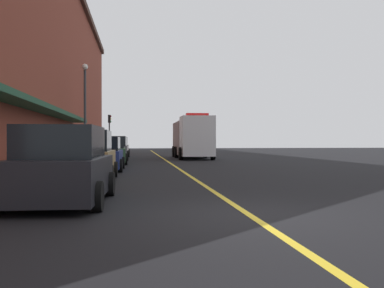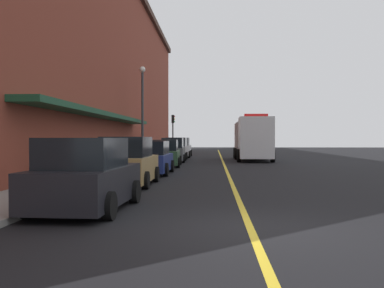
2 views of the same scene
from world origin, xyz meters
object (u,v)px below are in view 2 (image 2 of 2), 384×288
(parked_car_1, at_px, (128,163))
(parked_car_3, at_px, (164,154))
(parking_meter_0, at_px, (156,148))
(parked_car_4, at_px, (173,151))
(parked_car_6, at_px, (181,148))
(parking_meter_1, at_px, (163,147))
(parked_car_0, at_px, (86,177))
(street_lamp_left, at_px, (142,103))
(parked_car_2, at_px, (151,159))
(box_truck, at_px, (252,139))
(traffic_light_near, at_px, (173,126))
(parked_car_5, at_px, (177,149))
(parking_meter_3, at_px, (156,148))
(parking_meter_2, at_px, (98,157))

(parked_car_1, xyz_separation_m, parked_car_3, (0.12, 11.54, -0.06))
(parked_car_3, xyz_separation_m, parking_meter_0, (-1.45, 6.94, 0.25))
(parked_car_4, xyz_separation_m, parked_car_6, (-0.09, 10.17, 0.01))
(parked_car_1, distance_m, parking_meter_1, 23.45)
(parked_car_0, distance_m, parked_car_1, 5.89)
(parked_car_3, bearing_deg, street_lamp_left, 25.83)
(street_lamp_left, bearing_deg, parked_car_4, 38.34)
(parked_car_2, xyz_separation_m, box_truck, (6.39, 14.75, 0.96))
(parked_car_4, bearing_deg, parked_car_1, 177.76)
(box_truck, distance_m, street_lamp_left, 10.01)
(parked_car_1, bearing_deg, parked_car_4, -0.03)
(parking_meter_0, height_order, traffic_light_near, traffic_light_near)
(parked_car_0, height_order, box_truck, box_truck)
(parked_car_1, distance_m, box_truck, 21.14)
(parked_car_1, relative_size, parked_car_4, 0.86)
(parked_car_5, xyz_separation_m, parking_meter_1, (-1.35, 1.07, 0.19))
(parking_meter_1, bearing_deg, parking_meter_0, -90.00)
(parking_meter_3, relative_size, traffic_light_near, 0.31)
(parked_car_2, bearing_deg, parked_car_5, 0.75)
(parking_meter_3, bearing_deg, parking_meter_2, -90.00)
(parking_meter_3, bearing_deg, parked_car_6, 81.07)
(parked_car_1, bearing_deg, parked_car_6, 0.37)
(parking_meter_1, bearing_deg, box_truck, -22.97)
(parked_car_2, height_order, street_lamp_left, street_lamp_left)
(parked_car_1, relative_size, parked_car_2, 0.95)
(parked_car_1, distance_m, parking_meter_3, 18.31)
(parked_car_6, bearing_deg, parking_meter_2, 177.03)
(parked_car_4, height_order, parking_meter_0, parked_car_4)
(parking_meter_0, relative_size, parking_meter_2, 1.00)
(parked_car_3, distance_m, parking_meter_3, 6.88)
(parked_car_5, bearing_deg, parked_car_2, -177.73)
(parked_car_1, bearing_deg, parked_car_0, -178.52)
(parked_car_2, relative_size, parked_car_6, 1.07)
(parking_meter_3, distance_m, traffic_light_near, 14.49)
(parked_car_4, height_order, traffic_light_near, traffic_light_near)
(parked_car_0, xyz_separation_m, parked_car_1, (-0.10, 5.89, 0.02))
(parking_meter_2, distance_m, traffic_light_near, 31.96)
(parked_car_5, distance_m, parking_meter_1, 1.73)
(parking_meter_1, bearing_deg, parked_car_1, -86.76)
(traffic_light_near, bearing_deg, parking_meter_3, -90.25)
(parking_meter_3, bearing_deg, parked_car_5, 71.68)
(parked_car_3, relative_size, parked_car_6, 1.14)
(parked_car_4, height_order, parking_meter_2, parked_car_4)
(parked_car_5, bearing_deg, parked_car_0, -177.89)
(parked_car_3, bearing_deg, parking_meter_3, 10.00)
(box_truck, distance_m, parking_meter_2, 20.92)
(parked_car_1, height_order, street_lamp_left, street_lamp_left)
(parked_car_1, distance_m, parked_car_2, 5.34)
(street_lamp_left, bearing_deg, parked_car_6, 80.36)
(parked_car_0, bearing_deg, parked_car_4, 2.06)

